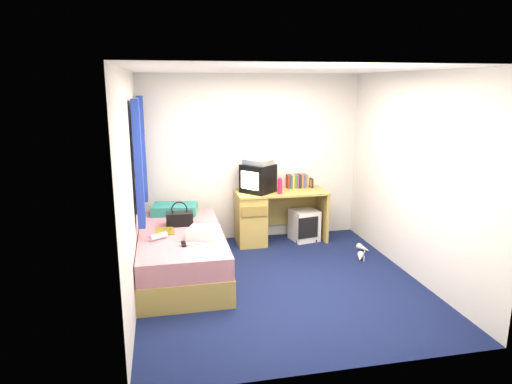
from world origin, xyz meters
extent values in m
plane|color=#0C1438|center=(0.00, 0.00, 0.00)|extent=(3.40, 3.40, 0.00)
plane|color=white|center=(0.00, 0.00, 2.40)|extent=(3.40, 3.40, 0.00)
plane|color=silver|center=(0.00, 1.70, 1.20)|extent=(3.20, 0.00, 3.20)
plane|color=silver|center=(0.00, -1.70, 1.20)|extent=(3.20, 0.00, 3.20)
plane|color=silver|center=(-1.60, 0.00, 1.20)|extent=(0.00, 3.40, 3.40)
plane|color=silver|center=(1.60, 0.00, 1.20)|extent=(0.00, 3.40, 3.40)
cube|color=tan|center=(-1.10, 0.49, 0.15)|extent=(1.00, 2.00, 0.30)
cube|color=olive|center=(-0.60, 0.09, 0.16)|extent=(0.02, 0.70, 0.18)
cube|color=silver|center=(-1.10, 0.49, 0.42)|extent=(0.98, 1.98, 0.24)
cube|color=#165593|center=(-1.14, 1.29, 0.60)|extent=(0.64, 0.47, 0.13)
cube|color=tan|center=(0.38, 1.42, 0.73)|extent=(1.30, 0.55, 0.03)
cube|color=tan|center=(-0.07, 1.42, 0.36)|extent=(0.40, 0.52, 0.72)
cube|color=tan|center=(1.01, 1.42, 0.36)|extent=(0.04, 0.52, 0.72)
cube|color=tan|center=(0.63, 1.67, 0.45)|extent=(0.78, 0.03, 0.55)
cube|color=silver|center=(0.73, 1.40, 0.23)|extent=(0.42, 0.42, 0.45)
cube|color=black|center=(0.04, 1.44, 0.95)|extent=(0.54, 0.54, 0.40)
cube|color=#FFE8A1|center=(-0.10, 1.32, 0.95)|extent=(0.21, 0.24, 0.25)
cube|color=silver|center=(0.04, 1.44, 1.18)|extent=(0.44, 0.45, 0.07)
cube|color=maroon|center=(0.53, 1.60, 0.85)|extent=(0.03, 0.13, 0.20)
cube|color=navy|center=(0.56, 1.60, 0.85)|extent=(0.03, 0.13, 0.20)
cube|color=gold|center=(0.60, 1.60, 0.85)|extent=(0.03, 0.13, 0.20)
cube|color=#337F33|center=(0.63, 1.60, 0.85)|extent=(0.03, 0.13, 0.20)
cube|color=#7F337F|center=(0.67, 1.60, 0.85)|extent=(0.03, 0.13, 0.20)
cube|color=#262626|center=(0.70, 1.60, 0.85)|extent=(0.03, 0.13, 0.20)
cube|color=#B26633|center=(0.74, 1.60, 0.85)|extent=(0.03, 0.13, 0.20)
cube|color=#4C4C99|center=(0.77, 1.60, 0.85)|extent=(0.03, 0.13, 0.20)
cube|color=olive|center=(0.81, 1.60, 0.85)|extent=(0.03, 0.13, 0.20)
cube|color=black|center=(0.88, 1.56, 0.82)|extent=(0.02, 0.12, 0.14)
cylinder|color=#C11B48|center=(0.32, 1.28, 0.85)|extent=(0.08, 0.08, 0.21)
cylinder|color=silver|center=(0.28, 1.44, 0.85)|extent=(0.06, 0.06, 0.20)
cube|color=black|center=(-1.10, 0.76, 0.62)|extent=(0.33, 0.19, 0.16)
torus|color=black|center=(-1.10, 0.76, 0.74)|extent=(0.20, 0.02, 0.20)
cube|color=white|center=(-0.85, 0.25, 0.60)|extent=(0.41, 0.38, 0.11)
cube|color=gold|center=(-1.29, 0.53, 0.55)|extent=(0.22, 0.28, 0.01)
cylinder|color=#B4BFC7|center=(-1.36, 0.27, 0.58)|extent=(0.21, 0.16, 0.07)
cube|color=yellow|center=(-1.04, 0.03, 0.55)|extent=(0.22, 0.06, 0.01)
cube|color=black|center=(-1.09, 0.03, 0.55)|extent=(0.05, 0.16, 0.02)
cube|color=silver|center=(-1.58, 0.90, 1.45)|extent=(0.02, 0.90, 1.10)
cube|color=white|center=(-1.57, 0.90, 2.04)|extent=(0.06, 1.06, 0.08)
cube|color=white|center=(-1.57, 0.90, 0.86)|extent=(0.06, 1.06, 0.08)
cube|color=navy|center=(-1.53, 0.31, 1.40)|extent=(0.08, 0.24, 1.40)
cube|color=navy|center=(-1.53, 1.49, 1.40)|extent=(0.08, 0.24, 1.40)
cone|color=silver|center=(1.40, 0.77, 0.04)|extent=(0.15, 0.24, 0.09)
cone|color=silver|center=(1.21, 0.47, 0.04)|extent=(0.18, 0.24, 0.09)
camera|label=1|loc=(-1.28, -4.74, 2.26)|focal=32.00mm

